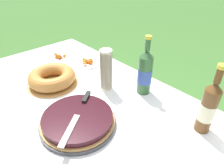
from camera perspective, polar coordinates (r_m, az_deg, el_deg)
garden_table at (r=1.16m, az=-8.71°, el=-7.76°), size 1.75×1.00×0.72m
tablecloth at (r=1.13m, az=-8.92°, el=-5.78°), size 1.76×1.01×0.10m
berry_tart at (r=0.97m, az=-9.72°, el=-10.21°), size 0.36×0.36×0.06m
serving_knife at (r=0.97m, az=-9.33°, el=-7.55°), size 0.24×0.32×0.01m
bundt_cake at (r=1.30m, az=-16.76°, el=1.82°), size 0.32×0.32×0.09m
cup_stack at (r=1.16m, az=-1.67°, el=3.96°), size 0.07×0.07×0.25m
cider_bottle_green at (r=1.14m, az=9.40°, el=3.28°), size 0.08×0.08×0.34m
cider_bottle_amber at (r=0.97m, az=25.78°, el=-6.03°), size 0.07×0.07×0.34m
snack_plate_near at (r=1.62m, az=-15.08°, el=7.22°), size 0.20×0.20×0.06m
snack_plate_left at (r=1.51m, az=-7.06°, el=6.16°), size 0.21×0.21×0.06m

